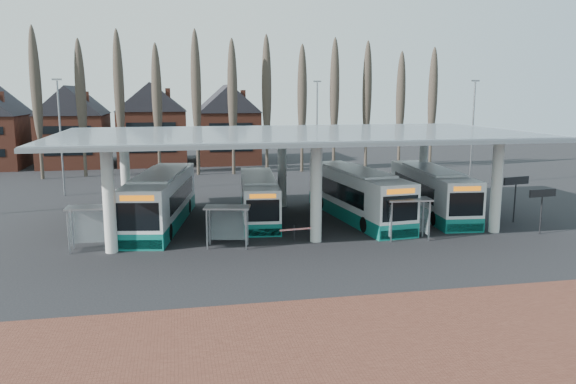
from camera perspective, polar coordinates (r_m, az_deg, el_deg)
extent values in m
plane|color=black|center=(32.20, 3.92, -6.16)|extent=(140.00, 140.00, 0.00)
cube|color=brown|center=(21.56, 12.62, -14.77)|extent=(70.00, 10.00, 0.03)
cylinder|color=silver|center=(33.07, -17.73, -0.84)|extent=(0.70, 0.70, 6.00)
cylinder|color=silver|center=(43.88, -16.20, 1.82)|extent=(0.70, 0.70, 6.00)
cylinder|color=silver|center=(33.87, 2.87, -0.13)|extent=(0.70, 0.70, 6.00)
cylinder|color=silver|center=(44.48, -0.61, 2.33)|extent=(0.70, 0.70, 6.00)
cylinder|color=silver|center=(38.58, 20.43, 0.50)|extent=(0.70, 0.70, 6.00)
cylinder|color=silver|center=(48.17, 13.58, 2.65)|extent=(0.70, 0.70, 6.00)
cube|color=gray|center=(38.78, 0.91, 6.02)|extent=(32.00, 16.00, 0.12)
cube|color=silver|center=(38.78, 0.91, 6.12)|extent=(31.50, 15.50, 0.04)
cone|color=#473D33|center=(64.32, -23.95, 7.66)|extent=(0.36, 0.36, 14.50)
ellipsoid|color=#473D33|center=(64.30, -24.06, 9.21)|extent=(1.10, 1.10, 11.02)
cone|color=#473D33|center=(63.58, -20.40, 7.88)|extent=(0.36, 0.36, 14.50)
ellipsoid|color=#473D33|center=(63.56, -20.50, 9.44)|extent=(1.10, 1.10, 11.02)
cone|color=#473D33|center=(63.09, -16.78, 8.07)|extent=(0.36, 0.36, 14.50)
ellipsoid|color=#473D33|center=(63.07, -16.86, 9.64)|extent=(1.10, 1.10, 11.02)
cone|color=#473D33|center=(62.85, -13.12, 8.22)|extent=(0.36, 0.36, 14.50)
ellipsoid|color=#473D33|center=(62.83, -13.18, 9.81)|extent=(1.10, 1.10, 11.02)
cone|color=#473D33|center=(62.87, -9.43, 8.35)|extent=(0.36, 0.36, 14.50)
ellipsoid|color=#473D33|center=(62.84, -9.48, 9.93)|extent=(1.10, 1.10, 11.02)
cone|color=#473D33|center=(63.13, -5.76, 8.44)|extent=(0.36, 0.36, 14.50)
ellipsoid|color=#473D33|center=(63.11, -5.79, 10.02)|extent=(1.10, 1.10, 11.02)
cone|color=#473D33|center=(63.65, -2.14, 8.50)|extent=(0.36, 0.36, 14.50)
ellipsoid|color=#473D33|center=(63.63, -2.15, 10.06)|extent=(1.10, 1.10, 11.02)
cone|color=#473D33|center=(64.42, 1.41, 8.52)|extent=(0.36, 0.36, 14.50)
ellipsoid|color=#473D33|center=(64.39, 1.42, 10.07)|extent=(1.10, 1.10, 11.02)
cone|color=#473D33|center=(65.42, 4.87, 8.51)|extent=(0.36, 0.36, 14.50)
ellipsoid|color=#473D33|center=(65.39, 4.89, 10.03)|extent=(1.10, 1.10, 11.02)
cone|color=#473D33|center=(66.64, 8.21, 8.47)|extent=(0.36, 0.36, 14.50)
ellipsoid|color=#473D33|center=(66.62, 8.25, 9.97)|extent=(1.10, 1.10, 11.02)
cone|color=#473D33|center=(68.08, 11.42, 8.41)|extent=(0.36, 0.36, 14.50)
ellipsoid|color=#473D33|center=(68.06, 11.47, 9.87)|extent=(1.10, 1.10, 11.02)
cone|color=#473D33|center=(69.72, 14.49, 8.32)|extent=(0.36, 0.36, 14.50)
ellipsoid|color=#473D33|center=(69.70, 14.55, 9.75)|extent=(1.10, 1.10, 11.02)
cube|color=brown|center=(75.02, -20.84, 5.22)|extent=(8.00, 10.00, 7.00)
pyramid|color=black|center=(74.83, -21.18, 10.56)|extent=(8.30, 10.30, 3.50)
cube|color=brown|center=(74.06, -13.54, 5.54)|extent=(8.00, 10.00, 7.00)
pyramid|color=black|center=(73.87, -13.77, 10.96)|extent=(8.30, 10.30, 3.50)
cube|color=brown|center=(74.31, -6.17, 5.77)|extent=(8.00, 10.00, 7.00)
pyramid|color=black|center=(74.12, -6.28, 11.18)|extent=(8.30, 10.30, 3.50)
cylinder|color=slate|center=(52.87, -22.07, 5.01)|extent=(0.16, 0.16, 10.00)
cube|color=slate|center=(52.73, -22.44, 10.53)|extent=(0.80, 0.15, 0.15)
cylinder|color=slate|center=(57.72, 2.95, 6.09)|extent=(0.16, 0.16, 10.00)
cube|color=slate|center=(57.60, 2.99, 11.16)|extent=(0.80, 0.15, 0.15)
cylinder|color=slate|center=(57.38, 18.22, 5.58)|extent=(0.16, 0.16, 10.00)
cube|color=slate|center=(57.25, 18.51, 10.67)|extent=(0.80, 0.15, 0.15)
cube|color=silver|center=(39.30, -12.82, -0.49)|extent=(4.98, 13.33, 3.04)
cube|color=#0D665B|center=(39.59, -12.73, -2.58)|extent=(5.01, 13.36, 0.98)
cube|color=silver|center=(39.05, -12.90, 1.79)|extent=(3.81, 8.14, 0.20)
cube|color=black|center=(39.80, -12.67, -0.19)|extent=(4.40, 9.74, 1.20)
cube|color=black|center=(33.06, -15.01, -2.46)|extent=(2.41, 0.49, 1.63)
cube|color=black|center=(45.58, -11.23, 1.14)|extent=(2.33, 0.47, 1.30)
cube|color=#D0620B|center=(32.85, -15.10, -0.61)|extent=(1.92, 0.39, 0.33)
cube|color=black|center=(33.46, -14.88, -5.18)|extent=(2.61, 0.54, 0.54)
cylinder|color=black|center=(35.94, -15.98, -3.95)|extent=(0.48, 1.08, 1.04)
cylinder|color=black|center=(35.39, -12.03, -3.99)|extent=(0.48, 1.08, 1.04)
cylinder|color=black|center=(43.48, -13.39, -1.44)|extent=(0.48, 1.08, 1.04)
cylinder|color=black|center=(43.03, -10.12, -1.44)|extent=(0.48, 1.08, 1.04)
cube|color=silver|center=(40.52, -2.99, -0.35)|extent=(3.46, 11.29, 2.59)
cube|color=#0D665B|center=(40.76, -2.97, -2.08)|extent=(3.48, 11.31, 0.83)
cube|color=silver|center=(40.29, -3.01, 1.52)|extent=(2.78, 6.85, 0.17)
cube|color=black|center=(40.95, -3.02, -0.11)|extent=(3.19, 8.20, 1.02)
cube|color=black|center=(35.08, -2.57, -1.91)|extent=(2.07, 0.26, 1.39)
cube|color=black|center=(45.95, -3.31, 1.00)|extent=(2.00, 0.26, 1.11)
cube|color=#D0620B|center=(34.90, -2.58, -0.42)|extent=(1.65, 0.21, 0.28)
cube|color=black|center=(35.40, -2.55, -4.10)|extent=(2.24, 0.30, 0.46)
cylinder|color=black|center=(37.29, -4.36, -3.20)|extent=(0.35, 0.91, 0.89)
cylinder|color=black|center=(37.39, -1.08, -3.14)|extent=(0.35, 0.91, 0.89)
cylinder|color=black|center=(43.89, -4.57, -1.19)|extent=(0.35, 0.91, 0.89)
cylinder|color=black|center=(43.98, -1.78, -1.14)|extent=(0.35, 0.91, 0.89)
cube|color=silver|center=(40.73, 7.05, 0.01)|extent=(4.02, 13.06, 3.00)
cube|color=#0D665B|center=(41.01, 7.01, -1.98)|extent=(4.04, 13.08, 0.96)
cube|color=silver|center=(40.49, 7.10, 2.17)|extent=(3.23, 7.92, 0.19)
cube|color=black|center=(41.20, 6.75, 0.28)|extent=(3.70, 9.48, 1.18)
cube|color=black|center=(35.09, 11.33, -1.65)|extent=(2.40, 0.31, 1.61)
cube|color=black|center=(46.55, 3.83, 1.45)|extent=(2.31, 0.30, 1.28)
cube|color=#D0620B|center=(34.90, 11.39, 0.07)|extent=(1.91, 0.25, 0.32)
cube|color=black|center=(35.46, 11.23, -4.18)|extent=(2.59, 0.35, 0.54)
cylinder|color=black|center=(36.89, 7.83, -3.30)|extent=(0.40, 1.05, 1.03)
cylinder|color=black|center=(37.98, 11.22, -3.02)|extent=(0.40, 1.05, 1.03)
cylinder|color=black|center=(43.93, 3.54, -1.07)|extent=(0.40, 1.05, 1.03)
cylinder|color=black|center=(44.85, 6.50, -0.89)|extent=(0.40, 1.05, 1.03)
cube|color=silver|center=(43.44, 14.40, 0.29)|extent=(3.68, 12.50, 2.87)
cube|color=#0D665B|center=(43.69, 14.32, -1.50)|extent=(3.71, 12.52, 0.92)
cube|color=silver|center=(43.22, 14.48, 2.23)|extent=(2.99, 7.57, 0.18)
cube|color=black|center=(43.90, 14.17, 0.54)|extent=(3.42, 9.07, 1.13)
cube|color=black|center=(37.85, 17.66, -1.20)|extent=(2.30, 0.26, 1.54)
cube|color=black|center=(49.14, 11.89, 1.62)|extent=(2.22, 0.26, 1.23)
cube|color=#D0620B|center=(37.67, 17.74, 0.33)|extent=(1.83, 0.21, 0.31)
cube|color=black|center=(38.18, 17.53, -3.47)|extent=(2.48, 0.30, 0.51)
cylinder|color=black|center=(39.70, 14.68, -2.62)|extent=(0.37, 1.01, 0.99)
cylinder|color=black|center=(40.61, 17.81, -2.50)|extent=(0.37, 1.01, 0.99)
cylinder|color=black|center=(46.62, 11.41, -0.63)|extent=(0.37, 1.01, 0.99)
cylinder|color=black|center=(47.40, 14.14, -0.57)|extent=(0.37, 1.01, 0.99)
cube|color=gray|center=(33.91, -21.38, -3.84)|extent=(0.08, 0.08, 2.48)
cube|color=gray|center=(33.51, -17.38, -3.76)|extent=(0.08, 0.08, 2.48)
cube|color=gray|center=(34.95, -21.04, -3.42)|extent=(0.08, 0.08, 2.48)
cube|color=gray|center=(34.56, -17.15, -3.34)|extent=(0.08, 0.08, 2.48)
cube|color=gray|center=(33.94, -19.37, -1.47)|extent=(2.81, 1.45, 0.10)
cube|color=silver|center=(34.77, -19.10, -3.28)|extent=(2.38, 0.10, 1.98)
cube|color=silver|center=(34.43, -21.29, -3.55)|extent=(0.07, 1.09, 1.98)
cube|color=silver|center=(34.02, -17.19, -3.47)|extent=(0.07, 1.09, 1.98)
cube|color=gray|center=(32.80, -8.23, -3.81)|extent=(0.09, 0.09, 2.35)
cube|color=gray|center=(32.52, -4.29, -3.86)|extent=(0.09, 0.09, 2.35)
cube|color=gray|center=(33.79, -7.96, -3.39)|extent=(0.09, 0.09, 2.35)
cube|color=gray|center=(33.52, -4.13, -3.43)|extent=(0.09, 0.09, 2.35)
cube|color=gray|center=(32.87, -6.20, -1.55)|extent=(2.86, 1.85, 0.09)
cube|color=silver|center=(33.67, -6.05, -3.32)|extent=(2.22, 0.52, 1.88)
cube|color=silver|center=(33.29, -8.18, -3.52)|extent=(0.26, 1.02, 1.88)
cube|color=silver|center=(33.00, -4.13, -3.56)|extent=(0.26, 1.02, 1.88)
cube|color=gray|center=(34.61, 10.46, -3.04)|extent=(0.09, 0.09, 2.48)
cube|color=gray|center=(35.36, 14.15, -2.90)|extent=(0.09, 0.09, 2.48)
cube|color=gray|center=(35.63, 9.96, -2.65)|extent=(0.09, 0.09, 2.48)
cube|color=gray|center=(36.36, 13.56, -2.52)|extent=(0.09, 0.09, 2.48)
cube|color=gray|center=(35.21, 12.12, -0.73)|extent=(2.88, 1.62, 0.10)
cube|color=silver|center=(36.01, 11.75, -2.49)|extent=(2.37, 0.25, 1.98)
cube|color=silver|center=(35.09, 10.13, -2.76)|extent=(0.13, 1.09, 1.98)
cube|color=silver|center=(35.87, 13.93, -2.63)|extent=(0.13, 1.09, 1.98)
cylinder|color=black|center=(39.39, 24.33, -1.89)|extent=(0.09, 0.09, 2.87)
cube|color=black|center=(39.17, 24.46, -0.10)|extent=(1.97, 0.31, 0.49)
cylinder|color=black|center=(42.24, 22.05, -0.78)|extent=(0.10, 0.10, 3.16)
cube|color=black|center=(42.01, 22.18, 1.07)|extent=(2.15, 0.53, 0.54)
cube|color=black|center=(34.36, 0.63, -4.22)|extent=(0.07, 0.07, 1.01)
cube|color=red|center=(33.84, 0.79, -3.80)|extent=(2.02, 0.34, 0.09)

